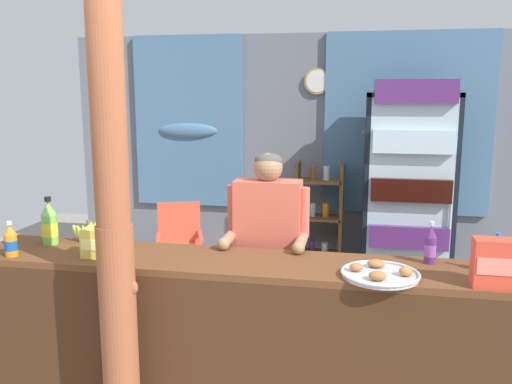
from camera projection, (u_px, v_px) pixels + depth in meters
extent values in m
plane|color=gray|center=(261.00, 353.00, 4.04)|extent=(8.09, 8.09, 0.00)
cube|color=slate|center=(294.00, 157.00, 5.66)|extent=(4.75, 0.12, 2.51)
cube|color=teal|center=(188.00, 122.00, 5.72)|extent=(1.18, 0.04, 1.80)
ellipsoid|color=teal|center=(188.00, 131.00, 5.72)|extent=(0.65, 0.10, 0.16)
cube|color=teal|center=(407.00, 124.00, 5.30)|extent=(1.62, 0.04, 1.80)
ellipsoid|color=teal|center=(407.00, 134.00, 5.30)|extent=(0.89, 0.10, 0.16)
cylinder|color=tan|center=(317.00, 81.00, 5.40)|extent=(0.26, 0.03, 0.26)
cylinder|color=white|center=(317.00, 81.00, 5.39)|extent=(0.22, 0.01, 0.22)
cube|color=beige|center=(224.00, 138.00, 5.69)|extent=(0.24, 0.02, 0.18)
cube|color=brown|center=(245.00, 264.00, 3.16)|extent=(3.34, 0.53, 0.04)
cube|color=#432715|center=(236.00, 359.00, 3.01)|extent=(3.34, 0.04, 0.92)
cube|color=#432715|center=(4.00, 318.00, 3.56)|extent=(0.08, 0.48, 0.92)
cylinder|color=#995133|center=(119.00, 336.00, 2.92)|extent=(0.20, 0.20, 1.25)
cylinder|color=#995133|center=(108.00, 105.00, 2.69)|extent=(0.18, 0.18, 1.25)
ellipsoid|color=#995133|center=(133.00, 288.00, 2.85)|extent=(0.06, 0.05, 0.08)
cube|color=black|center=(405.00, 193.00, 5.24)|extent=(0.80, 0.04, 1.93)
cube|color=black|center=(365.00, 197.00, 5.04)|extent=(0.04, 0.62, 1.93)
cube|color=black|center=(450.00, 200.00, 4.90)|extent=(0.04, 0.62, 1.93)
cube|color=black|center=(412.00, 95.00, 4.79)|extent=(0.80, 0.62, 0.04)
cube|color=black|center=(402.00, 293.00, 5.14)|extent=(0.80, 0.62, 0.08)
cube|color=silver|center=(410.00, 199.00, 4.67)|extent=(0.74, 0.02, 1.77)
cylinder|color=#B7B7BC|center=(451.00, 207.00, 4.59)|extent=(0.02, 0.02, 0.40)
cube|color=silver|center=(405.00, 240.00, 5.04)|extent=(0.72, 0.54, 0.02)
cube|color=#56286B|center=(406.00, 231.00, 4.90)|extent=(0.68, 0.50, 0.20)
cube|color=silver|center=(407.00, 196.00, 4.96)|extent=(0.72, 0.54, 0.02)
cube|color=black|center=(409.00, 186.00, 4.82)|extent=(0.68, 0.50, 0.20)
cube|color=silver|center=(409.00, 150.00, 4.89)|extent=(0.72, 0.54, 0.02)
cube|color=silver|center=(411.00, 140.00, 4.75)|extent=(0.68, 0.50, 0.20)
cube|color=silver|center=(412.00, 104.00, 4.81)|extent=(0.72, 0.54, 0.02)
cube|color=#56286B|center=(414.00, 91.00, 4.67)|extent=(0.68, 0.50, 0.20)
cube|color=brown|center=(297.00, 223.00, 5.47)|extent=(0.04, 0.28, 1.25)
cube|color=brown|center=(341.00, 225.00, 5.39)|extent=(0.04, 0.28, 1.25)
cube|color=brown|center=(320.00, 181.00, 5.35)|extent=(0.44, 0.28, 0.02)
cylinder|color=brown|center=(313.00, 173.00, 5.34)|extent=(0.06, 0.06, 0.13)
cylinder|color=silver|center=(327.00, 173.00, 5.32)|extent=(0.07, 0.07, 0.14)
cube|color=brown|center=(319.00, 218.00, 5.42)|extent=(0.44, 0.28, 0.02)
cylinder|color=silver|center=(312.00, 210.00, 5.41)|extent=(0.06, 0.06, 0.14)
cylinder|color=orange|center=(326.00, 210.00, 5.39)|extent=(0.07, 0.07, 0.14)
cube|color=brown|center=(318.00, 253.00, 5.48)|extent=(0.44, 0.28, 0.02)
cylinder|color=#56286B|center=(312.00, 246.00, 5.48)|extent=(0.05, 0.05, 0.12)
cylinder|color=silver|center=(325.00, 248.00, 5.46)|extent=(0.07, 0.07, 0.10)
cube|color=#E5563D|center=(180.00, 249.00, 5.19)|extent=(0.56, 0.56, 0.04)
cube|color=#E5563D|center=(179.00, 222.00, 5.34)|extent=(0.41, 0.18, 0.40)
cylinder|color=#E5563D|center=(160.00, 278.00, 5.01)|extent=(0.04, 0.04, 0.44)
cylinder|color=#E5563D|center=(201.00, 276.00, 5.07)|extent=(0.04, 0.04, 0.44)
cylinder|color=#E5563D|center=(161.00, 265.00, 5.38)|extent=(0.04, 0.04, 0.44)
cylinder|color=#E5563D|center=(199.00, 264.00, 5.44)|extent=(0.04, 0.04, 0.44)
cube|color=#E5563D|center=(158.00, 238.00, 5.13)|extent=(0.17, 0.39, 0.03)
cube|color=#E5563D|center=(200.00, 236.00, 5.19)|extent=(0.17, 0.39, 0.03)
cylinder|color=#28282D|center=(254.00, 317.00, 3.71)|extent=(0.11, 0.11, 0.80)
cylinder|color=#28282D|center=(281.00, 320.00, 3.67)|extent=(0.11, 0.11, 0.80)
cube|color=#D15B47|center=(268.00, 222.00, 3.57)|extent=(0.44, 0.20, 0.56)
sphere|color=#997051|center=(268.00, 167.00, 3.50)|extent=(0.19, 0.19, 0.19)
ellipsoid|color=#4C4742|center=(268.00, 161.00, 3.50)|extent=(0.18, 0.18, 0.10)
cylinder|color=#D15B47|center=(233.00, 209.00, 3.60)|extent=(0.08, 0.08, 0.33)
cylinder|color=#997051|center=(228.00, 239.00, 3.48)|extent=(0.07, 0.26, 0.07)
sphere|color=#997051|center=(223.00, 244.00, 3.36)|extent=(0.08, 0.08, 0.08)
cylinder|color=#D15B47|center=(303.00, 212.00, 3.51)|extent=(0.08, 0.08, 0.33)
cylinder|color=#997051|center=(301.00, 242.00, 3.39)|extent=(0.07, 0.26, 0.07)
sphere|color=#997051|center=(298.00, 248.00, 3.27)|extent=(0.08, 0.08, 0.08)
cylinder|color=#75C64C|center=(50.00, 229.00, 3.49)|extent=(0.10, 0.10, 0.19)
cone|color=#75C64C|center=(48.00, 208.00, 3.46)|extent=(0.10, 0.10, 0.09)
cylinder|color=black|center=(48.00, 199.00, 3.45)|extent=(0.04, 0.04, 0.03)
cylinder|color=yellow|center=(50.00, 229.00, 3.49)|extent=(0.10, 0.10, 0.09)
cylinder|color=orange|center=(11.00, 245.00, 3.23)|extent=(0.08, 0.08, 0.13)
cone|color=orange|center=(10.00, 230.00, 3.22)|extent=(0.08, 0.08, 0.06)
cylinder|color=white|center=(9.00, 223.00, 3.21)|extent=(0.03, 0.03, 0.02)
cylinder|color=#194C99|center=(11.00, 245.00, 3.23)|extent=(0.08, 0.08, 0.06)
cylinder|color=#56286B|center=(430.00, 250.00, 3.09)|extent=(0.06, 0.06, 0.15)
cone|color=#56286B|center=(431.00, 232.00, 3.07)|extent=(0.06, 0.06, 0.07)
cylinder|color=silver|center=(432.00, 223.00, 3.06)|extent=(0.03, 0.03, 0.02)
cylinder|color=purple|center=(430.00, 250.00, 3.09)|extent=(0.07, 0.07, 0.07)
cylinder|color=silver|center=(496.00, 261.00, 2.93)|extent=(0.06, 0.06, 0.14)
cone|color=silver|center=(498.00, 243.00, 2.91)|extent=(0.06, 0.06, 0.06)
cylinder|color=blue|center=(498.00, 235.00, 2.90)|extent=(0.03, 0.03, 0.02)
cylinder|color=blue|center=(496.00, 261.00, 2.93)|extent=(0.06, 0.06, 0.06)
cube|color=#EAD14C|center=(101.00, 243.00, 3.21)|extent=(0.21, 0.13, 0.18)
cube|color=#FFFF8C|center=(96.00, 246.00, 3.15)|extent=(0.19, 0.00, 0.06)
cube|color=#E5422D|center=(493.00, 263.00, 2.71)|extent=(0.20, 0.12, 0.25)
cube|color=#FF826D|center=(496.00, 267.00, 2.65)|extent=(0.18, 0.00, 0.09)
cylinder|color=#BCBCC1|center=(380.00, 275.00, 2.88)|extent=(0.41, 0.41, 0.02)
torus|color=#BCBCC1|center=(380.00, 273.00, 2.87)|extent=(0.42, 0.42, 0.02)
ellipsoid|color=#B2753D|center=(406.00, 271.00, 2.84)|extent=(0.07, 0.07, 0.05)
ellipsoid|color=#A36638|center=(376.00, 263.00, 2.99)|extent=(0.10, 0.09, 0.04)
ellipsoid|color=#A36638|center=(356.00, 267.00, 2.92)|extent=(0.07, 0.07, 0.05)
ellipsoid|color=#A36638|center=(377.00, 276.00, 2.77)|extent=(0.09, 0.07, 0.05)
ellipsoid|color=#B7C647|center=(77.00, 233.00, 3.54)|extent=(0.10, 0.03, 0.13)
ellipsoid|color=#B7C647|center=(80.00, 234.00, 3.53)|extent=(0.07, 0.03, 0.13)
ellipsoid|color=#B7C647|center=(85.00, 234.00, 3.54)|extent=(0.06, 0.04, 0.13)
ellipsoid|color=#B7C647|center=(88.00, 234.00, 3.53)|extent=(0.04, 0.04, 0.12)
ellipsoid|color=#B7C647|center=(91.00, 233.00, 3.52)|extent=(0.05, 0.03, 0.15)
ellipsoid|color=#B7C647|center=(94.00, 234.00, 3.50)|extent=(0.05, 0.04, 0.15)
ellipsoid|color=#B7C647|center=(99.00, 235.00, 3.52)|extent=(0.07, 0.04, 0.12)
ellipsoid|color=#B7C647|center=(101.00, 235.00, 3.50)|extent=(0.10, 0.04, 0.13)
cylinder|color=olive|center=(88.00, 223.00, 3.51)|extent=(0.02, 0.02, 0.05)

